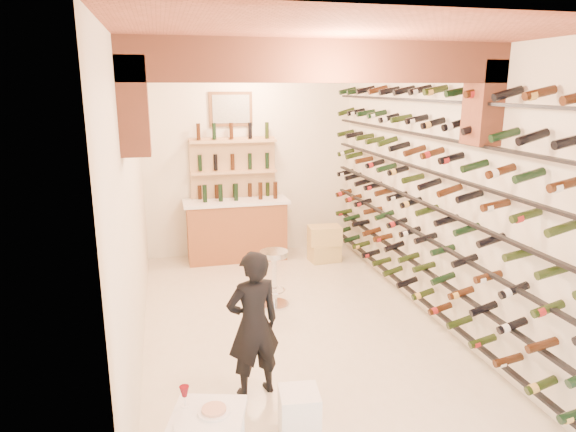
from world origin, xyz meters
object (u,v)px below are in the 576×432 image
object	(u,v)px
wine_rack	(418,194)
white_stool	(299,414)
chrome_barstool	(274,274)
crate_lower	(324,252)
back_counter	(237,228)
tasting_table	(208,431)
person	(253,324)

from	to	relation	value
wine_rack	white_stool	world-z (taller)	wine_rack
chrome_barstool	crate_lower	size ratio (longest dim) A/B	1.55
chrome_barstool	crate_lower	xyz separation A→B (m)	(1.18, 1.55, -0.29)
back_counter	white_stool	size ratio (longest dim) A/B	4.23
white_stool	crate_lower	world-z (taller)	white_stool
back_counter	white_stool	distance (m)	4.59
white_stool	chrome_barstool	world-z (taller)	chrome_barstool
chrome_barstool	tasting_table	bearing A→B (deg)	-109.95
wine_rack	crate_lower	bearing A→B (deg)	101.49
white_stool	chrome_barstool	distance (m)	2.62
tasting_table	person	xyz separation A→B (m)	(0.53, 1.22, 0.13)
white_stool	crate_lower	bearing A→B (deg)	69.60
person	back_counter	bearing A→B (deg)	-109.16
person	wine_rack	bearing A→B (deg)	-164.08
person	chrome_barstool	bearing A→B (deg)	-120.91
person	crate_lower	size ratio (longest dim) A/B	2.90
wine_rack	back_counter	xyz separation A→B (m)	(-1.83, 2.65, -1.02)
wine_rack	person	world-z (taller)	wine_rack
white_stool	person	distance (m)	0.89
wine_rack	chrome_barstool	xyz separation A→B (m)	(-1.63, 0.65, -1.11)
person	chrome_barstool	world-z (taller)	person
chrome_barstool	wine_rack	bearing A→B (deg)	-21.84
back_counter	crate_lower	size ratio (longest dim) A/B	3.51
person	white_stool	bearing A→B (deg)	97.06
white_stool	person	size ratio (longest dim) A/B	0.29
chrome_barstool	crate_lower	bearing A→B (deg)	52.57
crate_lower	white_stool	bearing A→B (deg)	-110.40
white_stool	chrome_barstool	bearing A→B (deg)	82.23
crate_lower	wine_rack	bearing A→B (deg)	-78.51
wine_rack	tasting_table	xyz separation A→B (m)	(-2.76, -2.47, -0.98)
tasting_table	white_stool	bearing A→B (deg)	50.69
wine_rack	back_counter	distance (m)	3.38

